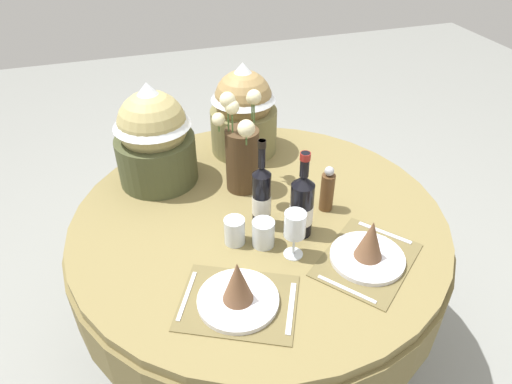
{
  "coord_description": "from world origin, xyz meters",
  "views": [
    {
      "loc": [
        -0.41,
        -1.26,
        1.82
      ],
      "look_at": [
        0.0,
        0.03,
        0.83
      ],
      "focal_mm": 32.7,
      "sensor_mm": 36.0,
      "label": 1
    }
  ],
  "objects_px": {
    "tumbler_near_left": "(263,233)",
    "gift_tub_back_left": "(153,132)",
    "wine_bottle_left": "(262,196)",
    "wine_bottle_centre": "(302,205)",
    "place_setting_left": "(238,292)",
    "wine_glass_right": "(295,226)",
    "pepper_mill": "(327,190)",
    "tumbler_mid": "(235,231)",
    "gift_tub_back_centre": "(243,106)",
    "dining_table": "(259,244)",
    "place_setting_right": "(369,249)",
    "flower_vase": "(242,151)"
  },
  "relations": [
    {
      "from": "dining_table",
      "to": "wine_bottle_left",
      "type": "bearing_deg",
      "value": -98.19
    },
    {
      "from": "flower_vase",
      "to": "gift_tub_back_centre",
      "type": "relative_size",
      "value": 1.01
    },
    {
      "from": "place_setting_right",
      "to": "gift_tub_back_centre",
      "type": "distance_m",
      "value": 0.83
    },
    {
      "from": "tumbler_near_left",
      "to": "pepper_mill",
      "type": "height_order",
      "value": "pepper_mill"
    },
    {
      "from": "pepper_mill",
      "to": "gift_tub_back_centre",
      "type": "distance_m",
      "value": 0.54
    },
    {
      "from": "place_setting_right",
      "to": "tumbler_near_left",
      "type": "height_order",
      "value": "place_setting_right"
    },
    {
      "from": "place_setting_left",
      "to": "tumbler_near_left",
      "type": "height_order",
      "value": "place_setting_left"
    },
    {
      "from": "flower_vase",
      "to": "tumbler_mid",
      "type": "relative_size",
      "value": 4.21
    },
    {
      "from": "dining_table",
      "to": "place_setting_right",
      "type": "xyz_separation_m",
      "value": [
        0.26,
        -0.33,
        0.19
      ]
    },
    {
      "from": "gift_tub_back_centre",
      "to": "tumbler_near_left",
      "type": "bearing_deg",
      "value": -100.59
    },
    {
      "from": "place_setting_right",
      "to": "tumbler_near_left",
      "type": "relative_size",
      "value": 4.5
    },
    {
      "from": "place_setting_right",
      "to": "place_setting_left",
      "type": "bearing_deg",
      "value": -174.33
    },
    {
      "from": "place_setting_right",
      "to": "gift_tub_back_left",
      "type": "xyz_separation_m",
      "value": [
        -0.57,
        0.67,
        0.17
      ]
    },
    {
      "from": "wine_bottle_left",
      "to": "wine_bottle_centre",
      "type": "relative_size",
      "value": 1.06
    },
    {
      "from": "dining_table",
      "to": "gift_tub_back_left",
      "type": "height_order",
      "value": "gift_tub_back_left"
    },
    {
      "from": "tumbler_mid",
      "to": "gift_tub_back_centre",
      "type": "distance_m",
      "value": 0.63
    },
    {
      "from": "dining_table",
      "to": "wine_bottle_left",
      "type": "distance_m",
      "value": 0.27
    },
    {
      "from": "place_setting_left",
      "to": "wine_glass_right",
      "type": "xyz_separation_m",
      "value": [
        0.23,
        0.14,
        0.08
      ]
    },
    {
      "from": "place_setting_left",
      "to": "wine_bottle_left",
      "type": "xyz_separation_m",
      "value": [
        0.18,
        0.32,
        0.08
      ]
    },
    {
      "from": "place_setting_left",
      "to": "wine_bottle_left",
      "type": "distance_m",
      "value": 0.37
    },
    {
      "from": "wine_bottle_left",
      "to": "wine_bottle_centre",
      "type": "height_order",
      "value": "wine_bottle_left"
    },
    {
      "from": "place_setting_right",
      "to": "gift_tub_back_left",
      "type": "height_order",
      "value": "gift_tub_back_left"
    },
    {
      "from": "tumbler_mid",
      "to": "gift_tub_back_centre",
      "type": "height_order",
      "value": "gift_tub_back_centre"
    },
    {
      "from": "flower_vase",
      "to": "gift_tub_back_left",
      "type": "height_order",
      "value": "gift_tub_back_left"
    },
    {
      "from": "place_setting_right",
      "to": "flower_vase",
      "type": "height_order",
      "value": "flower_vase"
    },
    {
      "from": "place_setting_right",
      "to": "flower_vase",
      "type": "distance_m",
      "value": 0.59
    },
    {
      "from": "wine_bottle_left",
      "to": "pepper_mill",
      "type": "distance_m",
      "value": 0.26
    },
    {
      "from": "place_setting_left",
      "to": "pepper_mill",
      "type": "bearing_deg",
      "value": 37.83
    },
    {
      "from": "gift_tub_back_left",
      "to": "place_setting_left",
      "type": "bearing_deg",
      "value": -80.08
    },
    {
      "from": "wine_bottle_left",
      "to": "tumbler_mid",
      "type": "height_order",
      "value": "wine_bottle_left"
    },
    {
      "from": "flower_vase",
      "to": "tumbler_mid",
      "type": "height_order",
      "value": "flower_vase"
    },
    {
      "from": "wine_bottle_left",
      "to": "gift_tub_back_centre",
      "type": "bearing_deg",
      "value": 80.21
    },
    {
      "from": "gift_tub_back_left",
      "to": "dining_table",
      "type": "bearing_deg",
      "value": -48.14
    },
    {
      "from": "wine_glass_right",
      "to": "gift_tub_back_centre",
      "type": "xyz_separation_m",
      "value": [
        0.04,
        0.7,
        0.09
      ]
    },
    {
      "from": "wine_glass_right",
      "to": "tumbler_mid",
      "type": "relative_size",
      "value": 1.8
    },
    {
      "from": "wine_glass_right",
      "to": "wine_bottle_left",
      "type": "bearing_deg",
      "value": 106.03
    },
    {
      "from": "tumbler_near_left",
      "to": "pepper_mill",
      "type": "relative_size",
      "value": 0.52
    },
    {
      "from": "wine_glass_right",
      "to": "pepper_mill",
      "type": "height_order",
      "value": "pepper_mill"
    },
    {
      "from": "dining_table",
      "to": "wine_bottle_left",
      "type": "relative_size",
      "value": 4.06
    },
    {
      "from": "place_setting_left",
      "to": "flower_vase",
      "type": "height_order",
      "value": "flower_vase"
    },
    {
      "from": "flower_vase",
      "to": "place_setting_right",
      "type": "bearing_deg",
      "value": -62.43
    },
    {
      "from": "tumbler_mid",
      "to": "pepper_mill",
      "type": "distance_m",
      "value": 0.38
    },
    {
      "from": "place_setting_left",
      "to": "place_setting_right",
      "type": "relative_size",
      "value": 0.98
    },
    {
      "from": "place_setting_left",
      "to": "wine_glass_right",
      "type": "bearing_deg",
      "value": 31.83
    },
    {
      "from": "tumbler_near_left",
      "to": "tumbler_mid",
      "type": "distance_m",
      "value": 0.1
    },
    {
      "from": "wine_bottle_left",
      "to": "place_setting_left",
      "type": "bearing_deg",
      "value": -118.82
    },
    {
      "from": "wine_glass_right",
      "to": "tumbler_near_left",
      "type": "relative_size",
      "value": 1.81
    },
    {
      "from": "place_setting_right",
      "to": "wine_bottle_left",
      "type": "xyz_separation_m",
      "value": [
        -0.27,
        0.28,
        0.08
      ]
    },
    {
      "from": "place_setting_right",
      "to": "tumbler_mid",
      "type": "height_order",
      "value": "place_setting_right"
    },
    {
      "from": "tumbler_near_left",
      "to": "gift_tub_back_left",
      "type": "relative_size",
      "value": 0.23
    }
  ]
}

